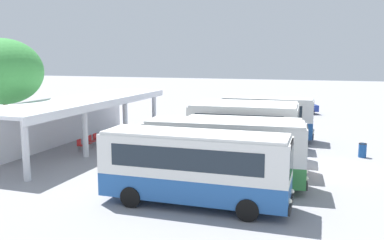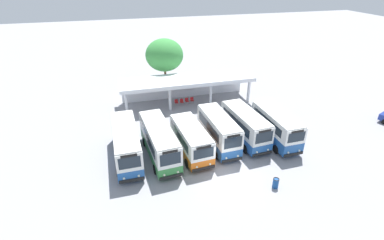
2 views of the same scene
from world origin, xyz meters
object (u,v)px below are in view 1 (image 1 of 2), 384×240
object	(u,v)px
parked_car_flank	(297,107)
waiting_chair_middle_seat	(91,140)
city_bus_middle_cream	(243,142)
waiting_chair_end_by_column	(80,144)
city_bus_far_end_green	(267,117)
litter_bin_apron	(362,150)
city_bus_fifth_blue	(247,122)
waiting_chair_fourth_seat	(96,138)
city_bus_second_in_row	(225,150)
city_bus_nearest_orange	(195,165)
city_bus_fourth_amber	(242,129)
waiting_chair_second_from_end	(87,142)

from	to	relation	value
parked_car_flank	waiting_chair_middle_seat	size ratio (longest dim) A/B	5.33
city_bus_middle_cream	waiting_chair_end_by_column	bearing A→B (deg)	84.85
city_bus_far_end_green	city_bus_middle_cream	bearing A→B (deg)	179.84
waiting_chair_middle_seat	litter_bin_apron	bearing A→B (deg)	-80.42
city_bus_fifth_blue	parked_car_flank	world-z (taller)	city_bus_fifth_blue
city_bus_middle_cream	waiting_chair_middle_seat	bearing A→B (deg)	77.73
waiting_chair_end_by_column	waiting_chair_fourth_seat	distance (m)	2.15
city_bus_second_in_row	city_bus_far_end_green	size ratio (longest dim) A/B	1.15
waiting_chair_end_by_column	city_bus_nearest_orange	bearing A→B (deg)	-124.26
city_bus_nearest_orange	city_bus_middle_cream	xyz separation A→B (m)	(5.99, -0.82, -0.12)
city_bus_fourth_amber	waiting_chair_end_by_column	world-z (taller)	city_bus_fourth_amber
city_bus_middle_cream	city_bus_fourth_amber	world-z (taller)	city_bus_fourth_amber
waiting_chair_end_by_column	litter_bin_apron	size ratio (longest dim) A/B	0.96
waiting_chair_middle_seat	litter_bin_apron	xyz separation A→B (m)	(2.99, -17.72, -0.07)
waiting_chair_fourth_seat	litter_bin_apron	bearing A→B (deg)	-82.69
city_bus_middle_cream	parked_car_flank	bearing A→B (deg)	-2.50
city_bus_fifth_blue	litter_bin_apron	size ratio (longest dim) A/B	7.93
city_bus_nearest_orange	city_bus_second_in_row	xyz separation A→B (m)	(2.99, -0.55, 0.03)
waiting_chair_second_from_end	waiting_chair_middle_seat	size ratio (longest dim) A/B	1.00
city_bus_fifth_blue	waiting_chair_middle_seat	size ratio (longest dim) A/B	8.30
city_bus_fourth_amber	city_bus_fifth_blue	world-z (taller)	city_bus_fourth_amber
city_bus_fourth_amber	litter_bin_apron	xyz separation A→B (m)	(2.43, -7.18, -1.37)
city_bus_nearest_orange	city_bus_fourth_amber	distance (m)	8.98
city_bus_second_in_row	parked_car_flank	distance (m)	27.39
city_bus_middle_cream	city_bus_fifth_blue	size ratio (longest dim) A/B	0.94
city_bus_fifth_blue	waiting_chair_end_by_column	world-z (taller)	city_bus_fifth_blue
waiting_chair_middle_seat	city_bus_second_in_row	bearing A→B (deg)	-116.45
city_bus_nearest_orange	city_bus_second_in_row	world-z (taller)	city_bus_second_in_row
city_bus_far_end_green	parked_car_flank	world-z (taller)	city_bus_far_end_green
city_bus_second_in_row	city_bus_middle_cream	bearing A→B (deg)	-5.21
waiting_chair_fourth_seat	litter_bin_apron	world-z (taller)	litter_bin_apron
city_bus_fourth_amber	parked_car_flank	distance (m)	21.45
city_bus_far_end_green	waiting_chair_second_from_end	xyz separation A→B (m)	(-7.26, 11.10, -1.26)
city_bus_fourth_amber	city_bus_middle_cream	bearing A→B (deg)	-168.11
parked_car_flank	litter_bin_apron	xyz separation A→B (m)	(-18.92, -5.49, -0.37)
city_bus_far_end_green	litter_bin_apron	bearing A→B (deg)	-118.58
waiting_chair_second_from_end	waiting_chair_fourth_seat	bearing A→B (deg)	5.29
city_bus_nearest_orange	waiting_chair_end_by_column	world-z (taller)	city_bus_nearest_orange
city_bus_far_end_green	waiting_chair_second_from_end	bearing A→B (deg)	123.19
city_bus_nearest_orange	parked_car_flank	size ratio (longest dim) A/B	1.77
parked_car_flank	waiting_chair_middle_seat	bearing A→B (deg)	150.83
city_bus_far_end_green	waiting_chair_middle_seat	xyz separation A→B (m)	(-6.55, 11.20, -1.26)
city_bus_nearest_orange	city_bus_fifth_blue	size ratio (longest dim) A/B	1.14
waiting_chair_second_from_end	litter_bin_apron	distance (m)	18.01
city_bus_second_in_row	waiting_chair_fourth_seat	distance (m)	12.60
city_bus_second_in_row	city_bus_middle_cream	world-z (taller)	city_bus_second_in_row
city_bus_middle_cream	waiting_chair_second_from_end	size ratio (longest dim) A/B	7.80
litter_bin_apron	city_bus_second_in_row	bearing A→B (deg)	140.97
city_bus_second_in_row	city_bus_middle_cream	xyz separation A→B (m)	(2.99, -0.27, -0.16)
waiting_chair_end_by_column	waiting_chair_fourth_seat	xyz separation A→B (m)	(2.15, 0.13, 0.00)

